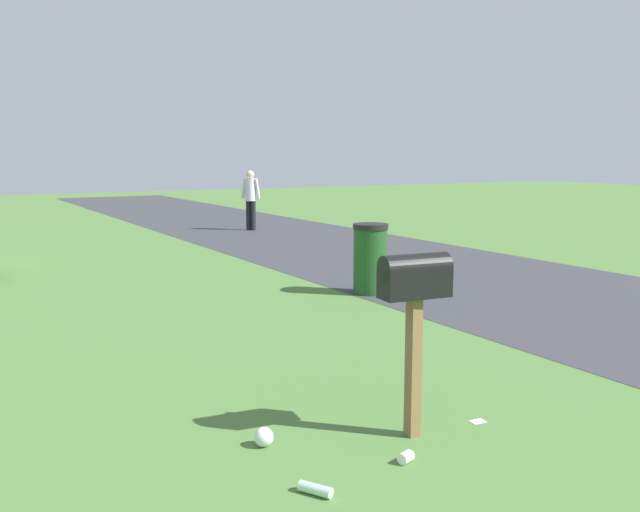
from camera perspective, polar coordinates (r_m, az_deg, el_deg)
mailbox at (r=5.02m, az=7.86°, el=-2.85°), size 0.25×0.54×1.37m
trash_bin at (r=10.32m, az=4.19°, el=-0.21°), size 0.53×0.53×1.06m
pedestrian at (r=19.05m, az=-5.77°, el=4.98°), size 0.39×0.43×1.64m
litter_bottle_midfield_b at (r=4.46m, az=-0.39°, el=-18.77°), size 0.22×0.17×0.07m
litter_bag_midfield_a at (r=5.11m, az=-4.68°, el=-14.71°), size 0.14×0.14×0.14m
litter_cup_by_mailbox at (r=4.89m, az=7.12°, el=-16.22°), size 0.11×0.12×0.08m
litter_wrapper_far_scatter at (r=5.68m, az=12.95°, el=-13.20°), size 0.10×0.13×0.01m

